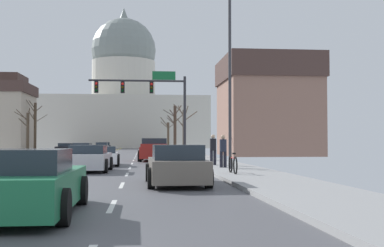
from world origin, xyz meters
TOP-DOWN VIEW (x-y plane):
  - ground at (0.00, -0.00)m, footprint 20.00×180.00m
  - signal_gantry at (4.81, 15.97)m, footprint 7.91×0.41m
  - street_lamp_right at (7.98, -1.92)m, footprint 1.99×0.24m
  - capitol_building at (0.00, 84.00)m, footprint 35.11×22.60m
  - pickup_truck_near_00 at (5.01, 11.65)m, footprint 2.37×5.63m
  - sedan_near_01 at (1.78, 4.57)m, footprint 2.20×4.50m
  - sedan_near_02 at (1.67, -1.07)m, footprint 2.03×4.29m
  - sedan_near_03 at (5.27, -8.54)m, footprint 2.00×4.46m
  - sedan_near_04 at (1.91, -14.91)m, footprint 2.10×4.63m
  - sedan_oncoming_00 at (-1.59, 23.75)m, footprint 2.05×4.39m
  - sedan_oncoming_01 at (-5.23, 37.53)m, footprint 2.03×4.50m
  - sedan_oncoming_02 at (-1.62, 47.10)m, footprint 2.01×4.49m
  - sedan_oncoming_03 at (-1.98, 56.91)m, footprint 2.21×4.42m
  - flank_building_02 at (16.50, 23.85)m, footprint 8.96×10.35m
  - bare_tree_00 at (8.07, 22.23)m, footprint 2.41×1.86m
  - bare_tree_01 at (-8.24, 30.59)m, footprint 1.84×1.90m
  - bare_tree_02 at (8.11, 36.39)m, footprint 2.73×2.11m
  - bare_tree_03 at (-8.81, 37.16)m, footprint 2.65×1.83m
  - bare_tree_04 at (8.08, 52.80)m, footprint 2.09×2.31m
  - pedestrian_00 at (8.07, -0.71)m, footprint 0.35×0.34m
  - pedestrian_01 at (7.94, 1.86)m, footprint 0.35×0.34m
  - bicycle_parked at (7.76, -5.05)m, footprint 0.12×1.77m

SIDE VIEW (x-z plane):
  - ground at x=0.00m, z-range -0.08..0.12m
  - bicycle_parked at x=7.76m, z-range 0.06..0.91m
  - sedan_near_01 at x=1.78m, z-range -0.03..1.10m
  - sedan_oncoming_01 at x=-5.23m, z-range -0.02..1.15m
  - sedan_oncoming_03 at x=-1.98m, z-range -0.05..1.19m
  - sedan_oncoming_02 at x=-1.62m, z-range -0.03..1.21m
  - sedan_near_02 at x=1.67m, z-range -0.03..1.21m
  - sedan_oncoming_00 at x=-1.59m, z-range -0.03..1.21m
  - sedan_near_04 at x=1.91m, z-range -0.04..1.23m
  - sedan_near_03 at x=5.27m, z-range -0.05..1.26m
  - pickup_truck_near_00 at x=5.01m, z-range -0.08..1.55m
  - pedestrian_00 at x=8.07m, z-range 0.22..1.81m
  - pedestrian_01 at x=7.94m, z-range 0.23..1.87m
  - bare_tree_00 at x=8.07m, z-range 0.05..4.85m
  - bare_tree_04 at x=8.08m, z-range -0.06..4.97m
  - bare_tree_01 at x=-8.24m, z-range 0.11..4.91m
  - bare_tree_02 at x=8.11m, z-range 0.24..6.02m
  - bare_tree_03 at x=-8.81m, z-range 0.14..6.46m
  - flank_building_02 at x=16.50m, z-range 0.07..9.75m
  - signal_gantry at x=4.81m, z-range 1.69..8.70m
  - street_lamp_right at x=7.98m, z-range 0.84..9.60m
  - capitol_building at x=0.00m, z-range -5.44..25.07m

